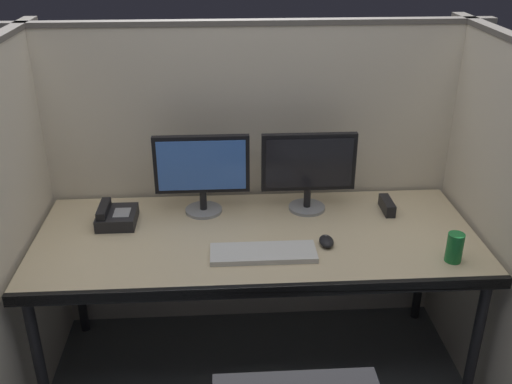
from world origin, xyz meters
name	(u,v)px	position (x,y,z in m)	size (l,w,h in m)	color
cubicle_partition_rear	(251,182)	(0.00, 0.74, 0.79)	(2.21, 0.06, 1.57)	beige
cubicle_partition_left	(13,244)	(-0.99, 0.20, 0.79)	(0.06, 1.41, 1.57)	beige
cubicle_partition_right	(493,229)	(0.99, 0.20, 0.79)	(0.06, 1.41, 1.57)	beige
desk	(257,246)	(0.00, 0.29, 0.69)	(1.90, 0.80, 0.74)	beige
monitor_left	(202,169)	(-0.23, 0.53, 0.96)	(0.43, 0.17, 0.37)	gray
monitor_right	(309,167)	(0.25, 0.53, 0.96)	(0.43, 0.17, 0.37)	gray
keyboard_main	(263,253)	(0.02, 0.13, 0.75)	(0.43, 0.15, 0.02)	silver
computer_mouse	(326,241)	(0.29, 0.20, 0.76)	(0.06, 0.10, 0.04)	black
desk_phone	(116,217)	(-0.62, 0.44, 0.77)	(0.17, 0.19, 0.09)	black
red_stapler	(387,206)	(0.62, 0.48, 0.77)	(0.04, 0.15, 0.06)	black
soda_can	(455,248)	(0.77, 0.04, 0.80)	(0.07, 0.07, 0.12)	#197233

